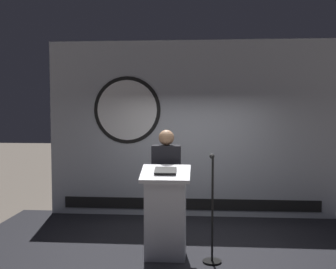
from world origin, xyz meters
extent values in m
cube|color=black|center=(0.00, 0.00, 0.15)|extent=(6.40, 4.00, 0.30)
cube|color=#B2B7C1|center=(0.00, 1.85, 1.88)|extent=(5.13, 0.10, 3.15)
cylinder|color=black|center=(-1.15, 1.80, 2.22)|extent=(1.21, 0.02, 1.21)
cylinder|color=white|center=(-1.15, 1.79, 2.22)|extent=(1.08, 0.02, 1.08)
cube|color=black|center=(0.00, 1.79, 0.52)|extent=(4.62, 0.02, 0.20)
cube|color=silver|center=(-0.27, -0.29, 0.84)|extent=(0.52, 0.40, 1.07)
cube|color=silver|center=(-0.27, -0.29, 1.40)|extent=(0.64, 0.50, 0.18)
cube|color=black|center=(-0.27, -0.31, 1.45)|extent=(0.28, 0.20, 0.08)
cylinder|color=black|center=(-0.30, 0.19, 0.71)|extent=(0.26, 0.26, 0.81)
cube|color=black|center=(-0.30, 0.19, 1.42)|extent=(0.40, 0.24, 0.61)
sphere|color=#997051|center=(-0.30, 0.19, 1.84)|extent=(0.22, 0.22, 0.22)
cylinder|color=black|center=(0.33, -0.44, 0.31)|extent=(0.24, 0.24, 0.02)
cylinder|color=black|center=(0.33, -0.44, 0.98)|extent=(0.03, 0.03, 1.36)
cylinder|color=black|center=(0.33, -0.26, 1.61)|extent=(0.02, 0.37, 0.02)
sphere|color=#262626|center=(0.33, -0.08, 1.61)|extent=(0.07, 0.07, 0.07)
camera|label=1|loc=(0.18, -5.61, 2.26)|focal=44.39mm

